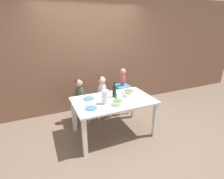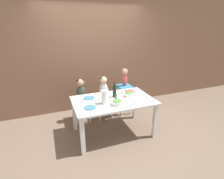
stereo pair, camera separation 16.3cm
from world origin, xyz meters
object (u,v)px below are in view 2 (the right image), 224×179
at_px(paper_towel_roll, 105,97).
at_px(wine_glass_far, 107,92).
at_px(wine_glass_near, 123,93).
at_px(person_baby_right, 125,75).
at_px(chair_far_center, 104,102).
at_px(dinner_plate_front_left, 90,108).
at_px(dinner_plate_back_right, 129,92).
at_px(person_child_left, 81,90).
at_px(salad_bowl_small, 129,94).
at_px(chair_far_left, 82,106).
at_px(person_child_center, 104,87).
at_px(chair_right_highchair, 124,92).
at_px(dinner_plate_back_left, 89,98).
at_px(salad_bowl_large, 117,102).
at_px(wine_bottle, 114,91).

height_order(paper_towel_roll, wine_glass_far, paper_towel_roll).
bearing_deg(wine_glass_near, person_baby_right, 63.34).
height_order(chair_far_center, dinner_plate_front_left, dinner_plate_front_left).
relative_size(person_baby_right, dinner_plate_front_left, 1.96).
bearing_deg(dinner_plate_back_right, wine_glass_near, -133.45).
bearing_deg(dinner_plate_back_right, paper_towel_roll, -151.96).
bearing_deg(person_baby_right, dinner_plate_back_right, -101.02).
xyz_separation_m(person_child_left, dinner_plate_back_right, (0.93, -0.44, -0.01)).
bearing_deg(chair_far_center, wine_glass_far, -101.49).
distance_m(person_child_left, wine_glass_far, 0.70).
relative_size(salad_bowl_small, dinner_plate_front_left, 0.77).
bearing_deg(paper_towel_roll, chair_far_left, 109.07).
bearing_deg(wine_glass_far, wine_glass_near, -34.82).
xyz_separation_m(chair_far_center, person_child_center, (-0.00, 0.00, 0.37)).
bearing_deg(wine_glass_near, paper_towel_roll, -172.71).
bearing_deg(wine_glass_near, salad_bowl_small, 28.49).
bearing_deg(person_child_center, chair_right_highchair, -0.15).
relative_size(paper_towel_roll, wine_glass_near, 1.41).
bearing_deg(chair_far_center, wine_glass_near, -79.73).
bearing_deg(person_child_center, paper_towel_roll, -106.73).
distance_m(chair_far_center, dinner_plate_front_left, 1.08).
bearing_deg(person_child_left, dinner_plate_back_left, -82.55).
height_order(wine_glass_far, dinner_plate_back_right, wine_glass_far).
relative_size(wine_glass_near, salad_bowl_small, 1.09).
xyz_separation_m(wine_glass_far, salad_bowl_small, (0.41, -0.09, -0.08)).
bearing_deg(chair_far_left, chair_far_center, 0.00).
height_order(chair_far_left, salad_bowl_large, salad_bowl_large).
bearing_deg(person_child_left, wine_glass_far, -55.24).
height_order(chair_right_highchair, salad_bowl_small, salad_bowl_small).
height_order(person_child_center, dinner_plate_back_left, person_child_center).
distance_m(wine_glass_near, wine_glass_far, 0.30).
distance_m(wine_bottle, dinner_plate_back_left, 0.50).
distance_m(person_baby_right, salad_bowl_large, 1.10).
bearing_deg(paper_towel_roll, dinner_plate_back_right, 28.04).
xyz_separation_m(person_child_center, salad_bowl_small, (0.30, -0.66, 0.03)).
distance_m(chair_far_left, chair_far_center, 0.51).
bearing_deg(wine_bottle, chair_far_center, 92.85).
relative_size(person_child_center, wine_glass_far, 3.11).
xyz_separation_m(chair_far_left, dinner_plate_back_left, (0.06, -0.47, 0.36)).
xyz_separation_m(chair_far_center, chair_right_highchair, (0.51, -0.00, 0.17)).
distance_m(chair_far_left, person_baby_right, 1.17).
bearing_deg(paper_towel_roll, dinner_plate_front_left, -163.81).
bearing_deg(dinner_plate_back_left, chair_far_center, 46.37).
bearing_deg(wine_glass_near, chair_far_left, 131.01).
bearing_deg(dinner_plate_back_right, chair_far_center, 133.94).
bearing_deg(salad_bowl_small, person_baby_right, 72.19).
xyz_separation_m(paper_towel_roll, dinner_plate_back_left, (-0.21, 0.32, -0.12)).
distance_m(person_baby_right, dinner_plate_back_left, 1.09).
height_order(person_child_left, person_child_center, same).
bearing_deg(person_child_left, paper_towel_roll, -70.96).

